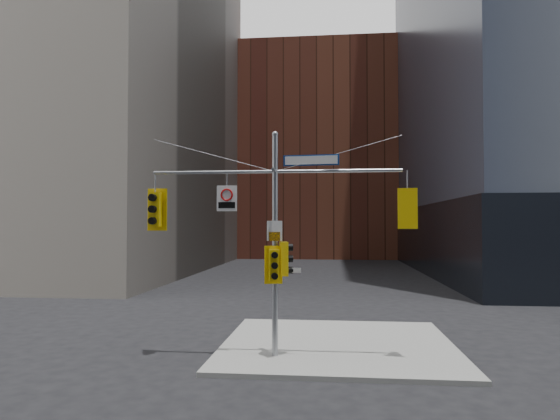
% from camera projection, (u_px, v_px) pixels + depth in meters
% --- Properties ---
extents(ground, '(160.00, 160.00, 0.00)m').
position_uv_depth(ground, '(267.00, 380.00, 13.78)').
color(ground, black).
rests_on(ground, ground).
extents(sidewalk_corner, '(8.00, 8.00, 0.15)m').
position_uv_depth(sidewalk_corner, '(338.00, 344.00, 17.56)').
color(sidewalk_corner, gray).
rests_on(sidewalk_corner, ground).
extents(brick_midrise, '(26.00, 20.00, 28.00)m').
position_uv_depth(brick_midrise, '(319.00, 157.00, 71.87)').
color(brick_midrise, brown).
rests_on(brick_midrise, ground).
extents(signal_assembly, '(8.00, 0.80, 7.30)m').
position_uv_depth(signal_assembly, '(275.00, 221.00, 15.90)').
color(signal_assembly, '#919499').
rests_on(signal_assembly, ground).
extents(traffic_light_west_arm, '(0.67, 0.54, 1.40)m').
position_uv_depth(traffic_light_west_arm, '(155.00, 209.00, 16.33)').
color(traffic_light_west_arm, '#E6BA0C').
rests_on(traffic_light_west_arm, ground).
extents(traffic_light_east_arm, '(0.60, 0.51, 1.26)m').
position_uv_depth(traffic_light_east_arm, '(407.00, 209.00, 15.48)').
color(traffic_light_east_arm, '#E6BA0C').
rests_on(traffic_light_east_arm, ground).
extents(traffic_light_pole_side, '(0.47, 0.40, 1.08)m').
position_uv_depth(traffic_light_pole_side, '(285.00, 259.00, 15.84)').
color(traffic_light_pole_side, '#E6BA0C').
rests_on(traffic_light_pole_side, ground).
extents(traffic_light_pole_front, '(0.57, 0.52, 1.20)m').
position_uv_depth(traffic_light_pole_front, '(274.00, 265.00, 15.59)').
color(traffic_light_pole_front, '#E6BA0C').
rests_on(traffic_light_pole_front, ground).
extents(street_sign_blade, '(1.78, 0.20, 0.35)m').
position_uv_depth(street_sign_blade, '(311.00, 160.00, 15.84)').
color(street_sign_blade, navy).
rests_on(street_sign_blade, ground).
extents(regulatory_sign_arm, '(0.66, 0.09, 0.83)m').
position_uv_depth(regulatory_sign_arm, '(227.00, 197.00, 16.06)').
color(regulatory_sign_arm, silver).
rests_on(regulatory_sign_arm, ground).
extents(regulatory_sign_pole, '(0.49, 0.08, 0.64)m').
position_uv_depth(regulatory_sign_pole, '(275.00, 231.00, 15.77)').
color(regulatory_sign_pole, silver).
rests_on(regulatory_sign_pole, ground).
extents(street_blade_ew, '(0.76, 0.12, 0.15)m').
position_uv_depth(street_blade_ew, '(289.00, 270.00, 15.81)').
color(street_blade_ew, silver).
rests_on(street_blade_ew, ground).
extents(street_blade_ns, '(0.05, 0.82, 0.16)m').
position_uv_depth(street_blade_ns, '(277.00, 273.00, 16.30)').
color(street_blade_ns, '#145926').
rests_on(street_blade_ns, ground).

